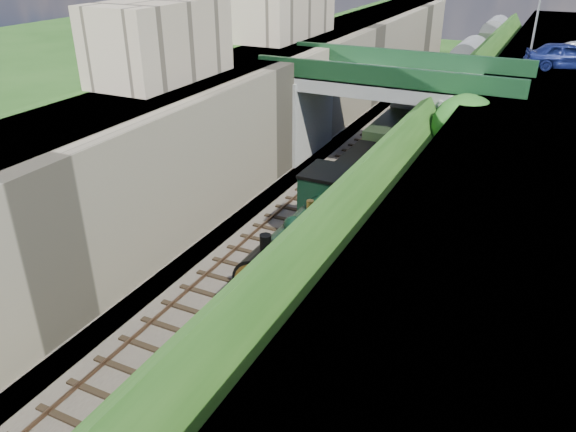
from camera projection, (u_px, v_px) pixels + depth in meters
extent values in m
plane|color=#1E4714|center=(157.00, 405.00, 18.48)|extent=(160.00, 160.00, 0.00)
cube|color=#473F38|center=(360.00, 187.00, 34.55)|extent=(10.00, 90.00, 0.20)
cube|color=#756B56|center=(280.00, 122.00, 35.20)|extent=(1.00, 90.00, 7.00)
cube|color=#262628|center=(232.00, 115.00, 36.57)|extent=(6.00, 90.00, 7.00)
cube|color=#262628|center=(534.00, 165.00, 29.48)|extent=(8.00, 90.00, 6.25)
cube|color=#1E4714|center=(447.00, 159.00, 31.43)|extent=(4.02, 90.00, 6.36)
sphere|color=#194C14|center=(277.00, 414.00, 14.16)|extent=(1.35, 1.35, 1.35)
sphere|color=#194C14|center=(296.00, 369.00, 18.10)|extent=(1.68, 1.68, 1.68)
sphere|color=#194C14|center=(355.00, 296.00, 18.58)|extent=(1.77, 1.77, 1.77)
sphere|color=#194C14|center=(377.00, 261.00, 21.49)|extent=(2.21, 2.21, 2.21)
sphere|color=#194C14|center=(394.00, 233.00, 24.04)|extent=(2.36, 2.36, 2.36)
sphere|color=#194C14|center=(450.00, 162.00, 25.98)|extent=(1.35, 1.35, 1.35)
sphere|color=#194C14|center=(437.00, 172.00, 29.19)|extent=(1.24, 1.24, 1.24)
sphere|color=#194C14|center=(475.00, 124.00, 30.86)|extent=(1.54, 1.54, 1.54)
sphere|color=#194C14|center=(477.00, 118.00, 32.83)|extent=(2.25, 2.25, 2.25)
sphere|color=#194C14|center=(474.00, 119.00, 34.97)|extent=(2.38, 2.38, 2.38)
sphere|color=#194C14|center=(483.00, 105.00, 38.40)|extent=(1.39, 1.39, 1.39)
sphere|color=#194C14|center=(471.00, 117.00, 42.41)|extent=(1.35, 1.35, 1.35)
sphere|color=#194C14|center=(505.00, 76.00, 42.36)|extent=(1.93, 1.93, 1.93)
sphere|color=#194C14|center=(484.00, 98.00, 46.60)|extent=(1.51, 1.51, 1.51)
sphere|color=#194C14|center=(491.00, 88.00, 49.22)|extent=(1.47, 1.47, 1.47)
sphere|color=#194C14|center=(511.00, 64.00, 49.22)|extent=(2.20, 2.20, 2.20)
sphere|color=#194C14|center=(522.00, 49.00, 52.17)|extent=(1.48, 1.48, 1.48)
cube|color=black|center=(330.00, 179.00, 35.27)|extent=(2.50, 90.00, 0.07)
cube|color=brown|center=(319.00, 176.00, 35.51)|extent=(0.08, 90.00, 0.14)
cube|color=brown|center=(341.00, 180.00, 34.95)|extent=(0.08, 90.00, 0.14)
cube|color=black|center=(379.00, 188.00, 34.02)|extent=(2.50, 90.00, 0.07)
cube|color=brown|center=(368.00, 184.00, 34.26)|extent=(0.08, 90.00, 0.14)
cube|color=brown|center=(390.00, 189.00, 33.70)|extent=(0.08, 90.00, 0.14)
cube|color=gray|center=(394.00, 83.00, 35.09)|extent=(16.00, 6.00, 0.90)
cube|color=#163D1F|center=(381.00, 77.00, 32.37)|extent=(16.00, 0.30, 1.20)
cube|color=#163D1F|center=(407.00, 60.00, 36.97)|extent=(16.00, 0.30, 1.20)
cube|color=gray|center=(306.00, 115.00, 38.71)|extent=(1.40, 6.40, 5.70)
cube|color=gray|center=(464.00, 137.00, 34.51)|extent=(2.40, 6.40, 5.70)
cube|color=gray|center=(160.00, 40.00, 29.49)|extent=(4.00, 8.00, 4.00)
cylinder|color=black|center=(458.00, 174.00, 30.87)|extent=(0.30, 0.30, 4.40)
sphere|color=#194C14|center=(465.00, 128.00, 29.71)|extent=(3.60, 3.60, 3.60)
sphere|color=#194C14|center=(475.00, 136.00, 30.43)|extent=(2.40, 2.40, 2.40)
cylinder|color=gray|center=(537.00, 14.00, 37.56)|extent=(0.14, 0.14, 6.00)
imported|color=navy|center=(566.00, 56.00, 35.80)|extent=(5.29, 3.22, 1.68)
cube|color=black|center=(300.00, 275.00, 24.72)|extent=(2.40, 8.40, 0.60)
cube|color=black|center=(309.00, 254.00, 25.28)|extent=(2.70, 10.00, 0.35)
cube|color=maroon|center=(254.00, 317.00, 21.22)|extent=(2.70, 0.25, 0.70)
cylinder|color=black|center=(302.00, 236.00, 24.06)|extent=(1.90, 5.60, 1.90)
cylinder|color=black|center=(266.00, 273.00, 21.40)|extent=(1.96, 1.80, 1.96)
cylinder|color=white|center=(254.00, 286.00, 20.61)|extent=(1.10, 0.05, 1.10)
cylinder|color=black|center=(266.00, 246.00, 20.87)|extent=(0.44, 0.44, 0.90)
sphere|color=black|center=(292.00, 225.00, 22.81)|extent=(0.76, 0.76, 0.76)
cylinder|color=#A57F33|center=(310.00, 206.00, 24.22)|extent=(0.32, 0.32, 0.50)
cube|color=black|center=(334.00, 201.00, 26.90)|extent=(2.75, 2.40, 2.80)
cube|color=black|center=(335.00, 173.00, 26.25)|extent=(2.85, 2.50, 0.15)
cube|color=black|center=(246.00, 291.00, 22.96)|extent=(0.60, 1.40, 0.90)
cube|color=black|center=(301.00, 307.00, 21.98)|extent=(0.60, 1.40, 0.90)
cube|color=black|center=(361.00, 205.00, 31.35)|extent=(2.30, 6.00, 0.50)
cube|color=black|center=(362.00, 201.00, 31.24)|extent=(2.60, 6.00, 0.50)
cube|color=black|center=(363.00, 181.00, 30.71)|extent=(2.70, 6.00, 2.40)
cube|color=black|center=(364.00, 159.00, 30.15)|extent=(2.50, 5.60, 0.20)
cube|color=black|center=(418.00, 140.00, 41.52)|extent=(2.30, 17.00, 0.40)
cube|color=black|center=(418.00, 137.00, 41.41)|extent=(2.50, 17.00, 0.50)
cube|color=black|center=(420.00, 117.00, 40.75)|extent=(2.80, 18.00, 2.70)
cube|color=slate|center=(423.00, 97.00, 40.08)|extent=(2.90, 18.00, 0.50)
cube|color=black|center=(464.00, 87.00, 56.67)|extent=(2.30, 17.00, 0.40)
cube|color=black|center=(465.00, 84.00, 56.56)|extent=(2.50, 17.00, 0.50)
cube|color=black|center=(467.00, 69.00, 55.90)|extent=(2.80, 18.00, 2.70)
cube|color=slate|center=(469.00, 54.00, 55.23)|extent=(2.90, 18.00, 0.50)
cube|color=black|center=(491.00, 55.00, 71.82)|extent=(2.30, 17.00, 0.40)
cube|color=black|center=(492.00, 53.00, 71.71)|extent=(2.50, 17.00, 0.50)
cube|color=black|center=(494.00, 41.00, 71.04)|extent=(2.80, 18.00, 2.70)
cube|color=slate|center=(496.00, 29.00, 70.38)|extent=(2.90, 18.00, 0.50)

